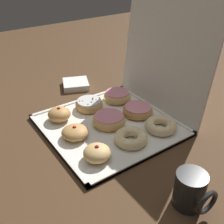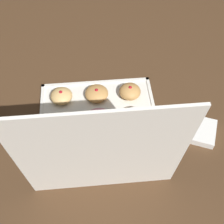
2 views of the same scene
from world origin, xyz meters
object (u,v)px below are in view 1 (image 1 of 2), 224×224
napkin_stack (76,84)px  donut_box (109,125)px  jelly_filled_donut_0 (59,114)px  sprinkle_donut_3 (90,104)px  pink_frosted_donut_4 (109,120)px  cruller_donut_5 (131,138)px  jelly_filled_donut_2 (97,153)px  coffee_mug (191,190)px  pink_frosted_donut_6 (117,96)px  pink_frosted_donut_7 (138,110)px  cruller_donut_8 (161,125)px  jelly_filled_donut_1 (75,132)px

napkin_stack → donut_box: bearing=-9.1°
jelly_filled_donut_0 → sprinkle_donut_3: (-0.01, 0.14, -0.00)m
pink_frosted_donut_4 → cruller_donut_5: pink_frosted_donut_4 is taller
jelly_filled_donut_0 → napkin_stack: (-0.23, 0.19, -0.02)m
jelly_filled_donut_2 → sprinkle_donut_3: (-0.27, 0.14, -0.00)m
coffee_mug → cruller_donut_5: bearing=173.9°
pink_frosted_donut_6 → coffee_mug: 0.56m
jelly_filled_donut_2 → napkin_stack: size_ratio=0.74×
jelly_filled_donut_2 → pink_frosted_donut_7: jelly_filled_donut_2 is taller
pink_frosted_donut_7 → coffee_mug: coffee_mug is taller
sprinkle_donut_3 → cruller_donut_5: 0.26m
cruller_donut_8 → coffee_mug: coffee_mug is taller
jelly_filled_donut_0 → jelly_filled_donut_2: bearing=-0.4°
jelly_filled_donut_1 → napkin_stack: size_ratio=0.80×
pink_frosted_donut_6 → sprinkle_donut_3: bearing=-94.0°
coffee_mug → jelly_filled_donut_0: bearing=-169.1°
jelly_filled_donut_2 → pink_frosted_donut_7: 0.29m
jelly_filled_donut_2 → sprinkle_donut_3: size_ratio=0.77×
cruller_donut_8 → cruller_donut_5: bearing=-91.0°
pink_frosted_donut_6 → cruller_donut_8: size_ratio=1.01×
pink_frosted_donut_4 → jelly_filled_donut_1: bearing=-92.4°
pink_frosted_donut_4 → cruller_donut_8: pink_frosted_donut_4 is taller
pink_frosted_donut_7 → coffee_mug: bearing=-21.7°
donut_box → pink_frosted_donut_6: pink_frosted_donut_6 is taller
jelly_filled_donut_2 → napkin_stack: (-0.49, 0.19, -0.02)m
sprinkle_donut_3 → pink_frosted_donut_4: (0.14, -0.01, 0.00)m
pink_frosted_donut_7 → coffee_mug: size_ratio=1.16×
jelly_filled_donut_0 → jelly_filled_donut_1: jelly_filled_donut_0 is taller
jelly_filled_donut_2 → coffee_mug: bearing=21.2°
jelly_filled_donut_1 → pink_frosted_donut_6: size_ratio=0.80×
sprinkle_donut_3 → jelly_filled_donut_0: bearing=-86.7°
pink_frosted_donut_4 → pink_frosted_donut_7: pink_frosted_donut_4 is taller
jelly_filled_donut_0 → coffee_mug: (0.53, 0.10, 0.02)m
napkin_stack → pink_frosted_donut_7: bearing=11.2°
pink_frosted_donut_6 → cruller_donut_8: pink_frosted_donut_6 is taller
jelly_filled_donut_0 → napkin_stack: 0.30m
pink_frosted_donut_4 → napkin_stack: (-0.36, 0.06, -0.02)m
pink_frosted_donut_4 → pink_frosted_donut_6: 0.19m
donut_box → pink_frosted_donut_4: 0.03m
pink_frosted_donut_6 → jelly_filled_donut_1: bearing=-64.7°
sprinkle_donut_3 → pink_frosted_donut_4: sprinkle_donut_3 is taller
pink_frosted_donut_6 → jelly_filled_donut_2: bearing=-45.0°
pink_frosted_donut_6 → coffee_mug: coffee_mug is taller
jelly_filled_donut_2 → pink_frosted_donut_6: 0.37m
cruller_donut_5 → coffee_mug: 0.28m
pink_frosted_donut_6 → cruller_donut_8: 0.26m
pink_frosted_donut_4 → cruller_donut_8: (0.13, 0.13, -0.00)m
cruller_donut_5 → sprinkle_donut_3: bearing=179.2°
napkin_stack → jelly_filled_donut_2: bearing=-21.3°
pink_frosted_donut_4 → cruller_donut_8: 0.18m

